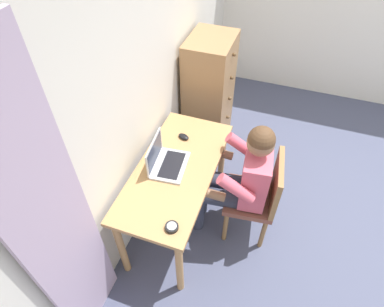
% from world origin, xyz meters
% --- Properties ---
extents(wall_back, '(4.80, 0.05, 2.50)m').
position_xyz_m(wall_back, '(0.00, 2.20, 1.25)').
color(wall_back, silver).
rests_on(wall_back, ground_plane).
extents(curtain_panel, '(0.48, 0.03, 2.20)m').
position_xyz_m(curtain_panel, '(-1.34, 2.13, 1.10)').
color(curtain_panel, '#B29EBC').
rests_on(curtain_panel, ground_plane).
extents(desk, '(1.26, 0.59, 0.75)m').
position_xyz_m(desk, '(-0.42, 1.83, 0.64)').
color(desk, tan).
rests_on(desk, ground_plane).
extents(dresser, '(0.55, 0.46, 1.25)m').
position_xyz_m(dresser, '(0.77, 1.93, 0.62)').
color(dresser, '#9E754C').
rests_on(dresser, ground_plane).
extents(chair, '(0.46, 0.45, 0.88)m').
position_xyz_m(chair, '(-0.26, 1.17, 0.49)').
color(chair, brown).
rests_on(chair, ground_plane).
extents(person_seated, '(0.57, 0.61, 1.20)m').
position_xyz_m(person_seated, '(-0.28, 1.35, 0.67)').
color(person_seated, '#33384C').
rests_on(person_seated, ground_plane).
extents(laptop, '(0.36, 0.28, 0.24)m').
position_xyz_m(laptop, '(-0.41, 1.92, 0.80)').
color(laptop, '#B7BABF').
rests_on(laptop, desk).
extents(computer_mouse, '(0.09, 0.11, 0.03)m').
position_xyz_m(computer_mouse, '(-0.07, 1.89, 0.77)').
color(computer_mouse, black).
rests_on(computer_mouse, desk).
extents(desk_clock, '(0.09, 0.09, 0.03)m').
position_xyz_m(desk_clock, '(-0.92, 1.66, 0.76)').
color(desk_clock, black).
rests_on(desk_clock, desk).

